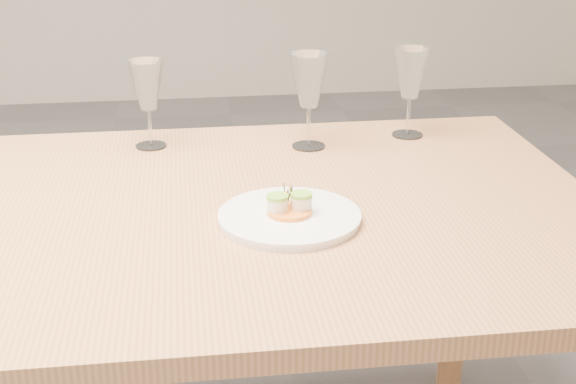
{
  "coord_description": "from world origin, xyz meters",
  "views": [
    {
      "loc": [
        0.4,
        -1.41,
        1.35
      ],
      "look_at": [
        0.58,
        -0.07,
        0.8
      ],
      "focal_mm": 50.0,
      "sensor_mm": 36.0,
      "label": 1
    }
  ],
  "objects": [
    {
      "name": "dinner_plate",
      "position": [
        0.58,
        -0.09,
        0.76
      ],
      "size": [
        0.26,
        0.26,
        0.07
      ],
      "rotation": [
        0.0,
        0.0,
        -0.3
      ],
      "color": "white",
      "rests_on": "dining_table"
    },
    {
      "name": "wine_glass_2",
      "position": [
        0.32,
        0.37,
        0.89
      ],
      "size": [
        0.08,
        0.08,
        0.2
      ],
      "color": "white",
      "rests_on": "dining_table"
    },
    {
      "name": "wine_glass_3",
      "position": [
        0.68,
        0.32,
        0.9
      ],
      "size": [
        0.09,
        0.09,
        0.22
      ],
      "color": "white",
      "rests_on": "dining_table"
    },
    {
      "name": "wine_glass_4",
      "position": [
        0.93,
        0.37,
        0.9
      ],
      "size": [
        0.09,
        0.09,
        0.21
      ],
      "color": "white",
      "rests_on": "dining_table"
    }
  ]
}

